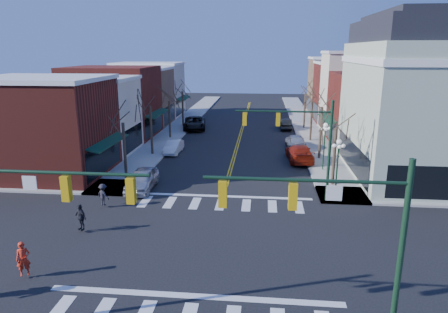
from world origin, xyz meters
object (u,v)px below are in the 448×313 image
(pedestrian_red_a, at_px, (23,259))
(lamppost_midblock, at_px, (325,138))
(car_left_near, at_px, (142,179))
(car_right_far, at_px, (286,124))
(lamppost_corner, at_px, (338,158))
(car_right_mid, at_px, (296,142))
(victorian_corner, at_px, (432,98))
(pedestrian_dark_a, at_px, (81,217))
(pedestrian_dark_b, at_px, (103,195))
(car_left_far, at_px, (195,123))
(car_left_mid, at_px, (173,147))
(car_right_near, at_px, (300,153))

(pedestrian_red_a, bearing_deg, lamppost_midblock, 19.45)
(car_left_near, bearing_deg, car_right_far, 63.39)
(lamppost_corner, xyz_separation_m, car_right_far, (-2.33, 25.77, -2.26))
(car_right_mid, height_order, car_right_far, car_right_mid)
(victorian_corner, height_order, pedestrian_dark_a, victorian_corner)
(pedestrian_dark_a, xyz_separation_m, pedestrian_dark_b, (-0.19, 3.85, -0.04))
(car_left_far, bearing_deg, car_left_mid, -97.69)
(car_left_far, relative_size, car_right_far, 1.44)
(car_left_far, distance_m, car_right_near, 19.58)
(car_left_mid, relative_size, car_right_far, 0.94)
(car_left_near, distance_m, car_right_near, 15.84)
(car_left_near, bearing_deg, pedestrian_dark_a, -101.22)
(car_left_mid, bearing_deg, pedestrian_red_a, -93.13)
(car_left_mid, xyz_separation_m, pedestrian_red_a, (-1.77, -23.89, 0.32))
(lamppost_midblock, height_order, car_right_near, lamppost_midblock)
(lamppost_midblock, relative_size, car_right_near, 0.78)
(lamppost_corner, relative_size, pedestrian_dark_b, 2.84)
(car_left_near, height_order, car_left_far, car_left_far)
(lamppost_corner, bearing_deg, lamppost_midblock, 90.00)
(car_right_far, bearing_deg, car_left_mid, 48.43)
(car_right_far, height_order, pedestrian_dark_b, pedestrian_dark_b)
(car_right_near, bearing_deg, victorian_corner, 156.82)
(victorian_corner, xyz_separation_m, pedestrian_dark_a, (-24.20, -13.45, -5.71))
(car_left_near, bearing_deg, car_left_far, 89.04)
(car_right_far, xyz_separation_m, pedestrian_dark_a, (-13.57, -33.23, 0.24))
(car_right_far, bearing_deg, lamppost_corner, 94.18)
(lamppost_midblock, relative_size, car_left_far, 0.70)
(lamppost_midblock, xyz_separation_m, car_right_near, (-1.80, 3.11, -2.16))
(victorian_corner, bearing_deg, lamppost_midblock, 176.55)
(car_left_far, bearing_deg, car_right_mid, -45.09)
(car_left_near, bearing_deg, lamppost_midblock, 22.37)
(car_left_mid, bearing_deg, lamppost_corner, -37.00)
(car_left_near, xyz_separation_m, car_right_mid, (12.73, 14.45, 0.00))
(lamppost_midblock, xyz_separation_m, car_left_far, (-14.60, 17.92, -2.11))
(car_right_far, bearing_deg, car_left_near, 63.52)
(lamppost_corner, xyz_separation_m, pedestrian_dark_b, (-16.09, -3.60, -2.05))
(pedestrian_red_a, height_order, pedestrian_dark_a, pedestrian_red_a)
(car_right_near, relative_size, car_right_far, 1.29)
(car_left_near, height_order, car_right_mid, car_right_mid)
(victorian_corner, distance_m, car_right_mid, 14.52)
(car_right_mid, bearing_deg, victorian_corner, 135.53)
(car_left_near, relative_size, car_left_far, 0.76)
(victorian_corner, bearing_deg, car_right_mid, 139.46)
(lamppost_corner, height_order, car_right_mid, lamppost_corner)
(lamppost_corner, distance_m, car_right_far, 25.98)
(car_right_near, bearing_deg, pedestrian_red_a, 53.02)
(car_left_near, xyz_separation_m, car_right_far, (12.20, 25.59, -0.09))
(lamppost_midblock, bearing_deg, pedestrian_dark_a, -138.72)
(car_right_mid, distance_m, pedestrian_dark_a, 26.21)
(car_left_mid, bearing_deg, car_right_far, 50.53)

